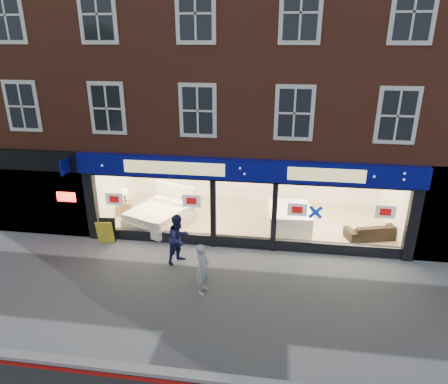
% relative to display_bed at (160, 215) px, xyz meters
% --- Properties ---
extents(ground, '(120.00, 120.00, 0.00)m').
position_rel_display_bed_xyz_m(ground, '(3.39, -4.34, -0.47)').
color(ground, gray).
rests_on(ground, ground).
extents(kerb_stone, '(60.00, 0.25, 0.12)m').
position_rel_display_bed_xyz_m(kerb_stone, '(3.39, -7.24, -0.41)').
color(kerb_stone, gray).
rests_on(kerb_stone, ground).
extents(showroom_floor, '(11.00, 4.50, 0.10)m').
position_rel_display_bed_xyz_m(showroom_floor, '(3.39, 0.91, -0.42)').
color(showroom_floor, tan).
rests_on(showroom_floor, ground).
extents(building, '(19.00, 8.26, 10.30)m').
position_rel_display_bed_xyz_m(building, '(3.37, 2.59, 6.20)').
color(building, brown).
rests_on(building, ground).
extents(display_bed, '(2.65, 2.87, 1.32)m').
position_rel_display_bed_xyz_m(display_bed, '(0.00, 0.00, 0.00)').
color(display_bed, white).
rests_on(display_bed, showroom_floor).
extents(bedside_table, '(0.55, 0.55, 0.55)m').
position_rel_display_bed_xyz_m(bedside_table, '(-1.65, 0.62, -0.09)').
color(bedside_table, brown).
rests_on(bedside_table, showroom_floor).
extents(mattress_stack, '(1.71, 2.09, 0.78)m').
position_rel_display_bed_xyz_m(mattress_stack, '(4.99, 0.38, 0.02)').
color(mattress_stack, white).
rests_on(mattress_stack, showroom_floor).
extents(sofa, '(2.03, 1.24, 0.55)m').
position_rel_display_bed_xyz_m(sofa, '(7.99, -0.07, -0.09)').
color(sofa, black).
rests_on(sofa, showroom_floor).
extents(a_board, '(0.64, 0.45, 0.91)m').
position_rel_display_bed_xyz_m(a_board, '(-1.51, -1.64, -0.01)').
color(a_board, gold).
rests_on(a_board, ground).
extents(pedestrian_grey, '(0.47, 0.63, 1.55)m').
position_rel_display_bed_xyz_m(pedestrian_grey, '(2.50, -4.08, 0.31)').
color(pedestrian_grey, '#9FA3A7').
rests_on(pedestrian_grey, ground).
extents(pedestrian_blue, '(0.98, 1.04, 1.69)m').
position_rel_display_bed_xyz_m(pedestrian_blue, '(1.41, -2.54, 0.38)').
color(pedestrian_blue, '#191E47').
rests_on(pedestrian_blue, ground).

